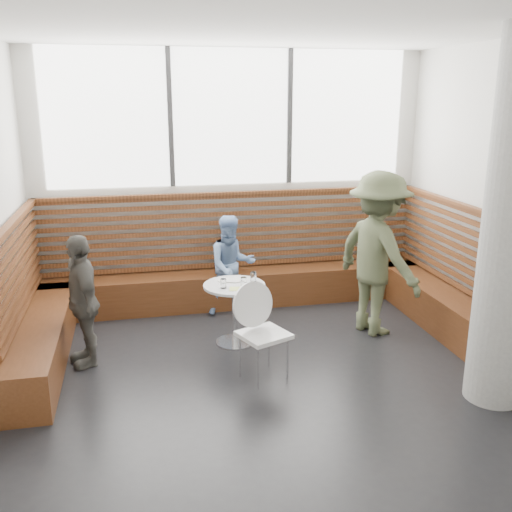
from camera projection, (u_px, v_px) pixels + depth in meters
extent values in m
cube|color=silver|center=(280.00, 220.00, 4.94)|extent=(5.00, 5.00, 3.20)
cube|color=black|center=(278.00, 386.00, 5.38)|extent=(5.00, 5.00, 0.01)
cube|color=white|center=(282.00, 23.00, 4.51)|extent=(5.00, 5.00, 0.01)
cube|color=white|center=(231.00, 118.00, 7.07)|extent=(4.50, 0.02, 1.65)
cube|color=#3F3F42|center=(170.00, 118.00, 6.90)|extent=(0.06, 0.04, 1.65)
cube|color=#3F3F42|center=(290.00, 117.00, 7.20)|extent=(0.06, 0.04, 1.65)
cube|color=#4A2712|center=(236.00, 288.00, 7.44)|extent=(5.00, 0.50, 0.45)
cube|color=#4A2712|center=(44.00, 332.00, 6.04)|extent=(0.50, 2.50, 0.45)
cube|color=#4A2712|center=(432.00, 301.00, 6.95)|extent=(0.50, 2.50, 0.45)
cube|color=#4F2913|center=(233.00, 231.00, 7.40)|extent=(4.88, 0.08, 0.98)
cube|color=#4F2913|center=(19.00, 268.00, 5.81)|extent=(0.08, 2.38, 0.98)
cube|color=#4F2913|center=(450.00, 243.00, 6.79)|extent=(0.08, 2.38, 0.98)
cylinder|color=silver|center=(235.00, 342.00, 6.31)|extent=(0.42, 0.42, 0.02)
cylinder|color=silver|center=(235.00, 314.00, 6.22)|extent=(0.06, 0.06, 0.66)
cylinder|color=#B7B7BA|center=(234.00, 286.00, 6.13)|extent=(0.67, 0.67, 0.03)
cube|color=white|center=(264.00, 335.00, 5.40)|extent=(0.43, 0.41, 0.04)
cylinder|color=white|center=(260.00, 303.00, 5.50)|extent=(0.45, 0.10, 0.44)
cylinder|color=silver|center=(249.00, 367.00, 5.29)|extent=(0.02, 0.02, 0.44)
cylinder|color=silver|center=(285.00, 363.00, 5.36)|extent=(0.02, 0.02, 0.44)
cylinder|color=silver|center=(243.00, 353.00, 5.57)|extent=(0.02, 0.02, 0.44)
cylinder|color=silver|center=(277.00, 350.00, 5.64)|extent=(0.02, 0.02, 0.44)
imported|color=#4F583B|center=(378.00, 254.00, 6.39)|extent=(1.05, 1.36, 1.86)
imported|color=#7597CB|center=(232.00, 265.00, 7.03)|extent=(0.65, 0.52, 1.25)
imported|color=#4D4C46|center=(82.00, 300.00, 5.68)|extent=(0.53, 0.85, 1.35)
cylinder|color=white|center=(225.00, 280.00, 6.24)|extent=(0.18, 0.18, 0.01)
cylinder|color=white|center=(235.00, 280.00, 6.25)|extent=(0.20, 0.20, 0.01)
cylinder|color=white|center=(223.00, 283.00, 6.00)|extent=(0.06, 0.06, 0.10)
cylinder|color=white|center=(244.00, 282.00, 6.04)|extent=(0.07, 0.07, 0.10)
cylinder|color=white|center=(253.00, 277.00, 6.21)|extent=(0.07, 0.07, 0.10)
cube|color=#A5C64C|center=(238.00, 289.00, 5.97)|extent=(0.21, 0.17, 0.00)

